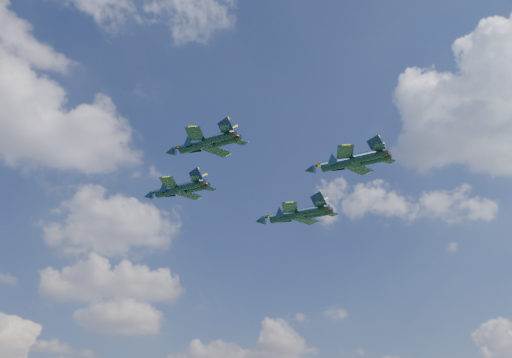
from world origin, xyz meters
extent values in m
cylinder|color=black|center=(-12.11, 16.59, 67.35)|extent=(7.00, 7.98, 1.77)
cone|color=black|center=(-15.73, 21.01, 67.35)|extent=(2.92, 3.04, 1.68)
ellipsoid|color=brown|center=(-14.17, 19.10, 67.90)|extent=(2.53, 2.79, 0.81)
cube|color=black|center=(-13.60, 12.81, 67.35)|extent=(4.42, 5.21, 0.18)
cube|color=black|center=(-8.11, 17.31, 67.35)|extent=(5.09, 3.80, 0.18)
cube|color=black|center=(-9.52, 9.40, 67.35)|extent=(2.27, 2.75, 0.14)
cube|color=black|center=(-5.56, 12.65, 67.35)|extent=(2.61, 1.92, 0.14)
cube|color=black|center=(-8.88, 10.95, 68.73)|extent=(2.38, 1.90, 2.97)
cube|color=black|center=(-7.21, 12.32, 68.73)|extent=(1.73, 2.67, 2.97)
cylinder|color=black|center=(-15.29, -10.73, 63.45)|extent=(6.07, 6.97, 1.55)
cone|color=black|center=(-18.43, -6.87, 63.45)|extent=(2.54, 2.65, 1.46)
ellipsoid|color=brown|center=(-17.08, -8.53, 63.92)|extent=(2.20, 2.44, 0.70)
cube|color=black|center=(-16.60, -14.01, 63.45)|extent=(3.86, 4.54, 0.15)
cube|color=black|center=(-11.81, -10.11, 63.45)|extent=(4.43, 3.30, 0.15)
cube|color=black|center=(-13.07, -17.00, 63.45)|extent=(1.99, 2.40, 0.12)
cube|color=black|center=(-9.60, -14.18, 63.45)|extent=(2.27, 1.66, 0.12)
cube|color=black|center=(-12.50, -15.66, 64.65)|extent=(2.06, 1.67, 2.58)
cube|color=black|center=(-11.04, -14.46, 64.65)|extent=(1.50, 2.33, 2.58)
cylinder|color=black|center=(12.38, 14.88, 65.13)|extent=(8.06, 9.13, 2.03)
cone|color=black|center=(8.19, 19.92, 65.13)|extent=(3.35, 3.49, 1.92)
ellipsoid|color=brown|center=(10.00, 17.75, 65.75)|extent=(2.92, 3.20, 0.93)
cube|color=black|center=(10.69, 10.54, 65.13)|extent=(5.05, 5.97, 0.20)
cube|color=black|center=(16.95, 15.74, 65.13)|extent=(5.85, 4.38, 0.20)
cube|color=black|center=(15.38, 6.65, 65.13)|extent=(2.60, 3.15, 0.16)
cube|color=black|center=(19.91, 10.40, 65.13)|extent=(3.00, 2.21, 0.16)
cube|color=black|center=(16.11, 8.43, 66.71)|extent=(2.74, 2.17, 3.40)
cube|color=black|center=(18.02, 10.02, 66.71)|extent=(1.98, 3.06, 3.40)
cylinder|color=black|center=(8.55, -12.89, 63.99)|extent=(6.85, 7.78, 1.73)
cone|color=black|center=(4.99, -8.58, 63.99)|extent=(2.86, 2.97, 1.64)
ellipsoid|color=brown|center=(6.52, -10.44, 64.52)|extent=(2.48, 2.72, 0.79)
cube|color=black|center=(7.10, -16.58, 63.99)|extent=(4.31, 5.09, 0.17)
cube|color=black|center=(12.45, -12.17, 63.99)|extent=(4.98, 3.72, 0.17)
cube|color=black|center=(11.09, -19.90, 63.99)|extent=(2.22, 2.69, 0.13)
cube|color=black|center=(14.95, -16.71, 63.99)|extent=(2.55, 1.88, 0.13)
cube|color=black|center=(11.72, -18.39, 65.33)|extent=(2.33, 1.85, 2.90)
cube|color=black|center=(13.35, -17.04, 65.33)|extent=(1.69, 2.61, 2.90)
camera|label=1|loc=(-36.58, -84.18, 23.13)|focal=40.00mm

